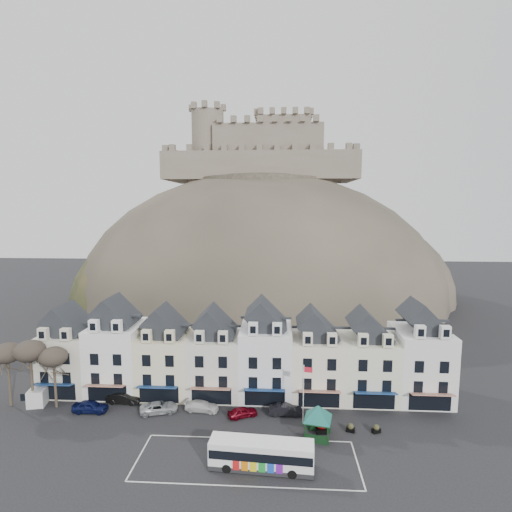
{
  "coord_description": "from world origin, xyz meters",
  "views": [
    {
      "loc": [
        5.08,
        -35.73,
        25.38
      ],
      "look_at": [
        1.58,
        24.0,
        17.8
      ],
      "focal_mm": 28.0,
      "sensor_mm": 36.0,
      "label": 1
    }
  ],
  "objects_px": {
    "car_navy": "(90,407)",
    "car_charcoal": "(286,410)",
    "car_maroon": "(243,412)",
    "bus": "(261,453)",
    "white_van": "(41,393)",
    "red_buoy": "(322,423)",
    "flagpole": "(304,391)",
    "car_white": "(202,406)",
    "car_black": "(124,398)",
    "bus_shelter": "(318,413)",
    "car_silver": "(159,407)"
  },
  "relations": [
    {
      "from": "car_navy",
      "to": "car_charcoal",
      "type": "distance_m",
      "value": 24.1
    },
    {
      "from": "car_maroon",
      "to": "car_charcoal",
      "type": "relative_size",
      "value": 0.87
    },
    {
      "from": "bus",
      "to": "white_van",
      "type": "xyz_separation_m",
      "value": [
        -29.38,
        11.88,
        -0.52
      ]
    },
    {
      "from": "white_van",
      "to": "car_charcoal",
      "type": "xyz_separation_m",
      "value": [
        31.88,
        -1.78,
        -0.38
      ]
    },
    {
      "from": "red_buoy",
      "to": "flagpole",
      "type": "bearing_deg",
      "value": 143.31
    },
    {
      "from": "car_white",
      "to": "car_charcoal",
      "type": "height_order",
      "value": "car_charcoal"
    },
    {
      "from": "white_van",
      "to": "car_maroon",
      "type": "bearing_deg",
      "value": -17.2
    },
    {
      "from": "car_maroon",
      "to": "car_charcoal",
      "type": "height_order",
      "value": "car_charcoal"
    },
    {
      "from": "flagpole",
      "to": "white_van",
      "type": "xyz_separation_m",
      "value": [
        -33.96,
        3.7,
        -3.07
      ]
    },
    {
      "from": "car_navy",
      "to": "car_black",
      "type": "relative_size",
      "value": 0.99
    },
    {
      "from": "car_white",
      "to": "red_buoy",
      "type": "bearing_deg",
      "value": -98.85
    },
    {
      "from": "car_navy",
      "to": "car_black",
      "type": "height_order",
      "value": "car_navy"
    },
    {
      "from": "flagpole",
      "to": "car_navy",
      "type": "bearing_deg",
      "value": 177.37
    },
    {
      "from": "red_buoy",
      "to": "car_navy",
      "type": "height_order",
      "value": "red_buoy"
    },
    {
      "from": "bus_shelter",
      "to": "car_black",
      "type": "relative_size",
      "value": 1.33
    },
    {
      "from": "car_black",
      "to": "car_silver",
      "type": "height_order",
      "value": "car_black"
    },
    {
      "from": "car_charcoal",
      "to": "car_black",
      "type": "bearing_deg",
      "value": 84.91
    },
    {
      "from": "bus_shelter",
      "to": "car_navy",
      "type": "relative_size",
      "value": 1.35
    },
    {
      "from": "white_van",
      "to": "car_black",
      "type": "xyz_separation_m",
      "value": [
        11.08,
        0.0,
        -0.34
      ]
    },
    {
      "from": "car_black",
      "to": "car_maroon",
      "type": "relative_size",
      "value": 1.2
    },
    {
      "from": "car_white",
      "to": "bus_shelter",
      "type": "bearing_deg",
      "value": -103.97
    },
    {
      "from": "bus_shelter",
      "to": "flagpole",
      "type": "xyz_separation_m",
      "value": [
        -1.36,
        2.64,
        1.22
      ]
    },
    {
      "from": "bus_shelter",
      "to": "red_buoy",
      "type": "bearing_deg",
      "value": 77.2
    },
    {
      "from": "bus_shelter",
      "to": "car_silver",
      "type": "relative_size",
      "value": 1.28
    },
    {
      "from": "car_black",
      "to": "bus",
      "type": "bearing_deg",
      "value": -120.14
    },
    {
      "from": "bus",
      "to": "white_van",
      "type": "relative_size",
      "value": 2.08
    },
    {
      "from": "bus_shelter",
      "to": "car_white",
      "type": "bearing_deg",
      "value": 172.33
    },
    {
      "from": "car_black",
      "to": "car_white",
      "type": "xyz_separation_m",
      "value": [
        10.4,
        -1.39,
        -0.1
      ]
    },
    {
      "from": "red_buoy",
      "to": "white_van",
      "type": "bearing_deg",
      "value": 171.86
    },
    {
      "from": "car_silver",
      "to": "car_maroon",
      "type": "bearing_deg",
      "value": -108.64
    },
    {
      "from": "car_silver",
      "to": "car_white",
      "type": "distance_m",
      "value": 5.25
    },
    {
      "from": "car_black",
      "to": "white_van",
      "type": "bearing_deg",
      "value": 92.86
    },
    {
      "from": "flagpole",
      "to": "car_charcoal",
      "type": "relative_size",
      "value": 1.75
    },
    {
      "from": "white_van",
      "to": "car_black",
      "type": "bearing_deg",
      "value": -11.85
    },
    {
      "from": "flagpole",
      "to": "car_white",
      "type": "relative_size",
      "value": 1.71
    },
    {
      "from": "car_black",
      "to": "car_white",
      "type": "relative_size",
      "value": 1.02
    },
    {
      "from": "car_silver",
      "to": "car_white",
      "type": "bearing_deg",
      "value": -98.78
    },
    {
      "from": "car_navy",
      "to": "car_maroon",
      "type": "height_order",
      "value": "car_navy"
    },
    {
      "from": "red_buoy",
      "to": "car_charcoal",
      "type": "bearing_deg",
      "value": 139.98
    },
    {
      "from": "car_charcoal",
      "to": "car_navy",
      "type": "bearing_deg",
      "value": 91.51
    },
    {
      "from": "white_van",
      "to": "car_white",
      "type": "distance_m",
      "value": 21.53
    },
    {
      "from": "red_buoy",
      "to": "car_charcoal",
      "type": "height_order",
      "value": "red_buoy"
    },
    {
      "from": "bus_shelter",
      "to": "car_black",
      "type": "bearing_deg",
      "value": 177.37
    },
    {
      "from": "white_van",
      "to": "car_silver",
      "type": "relative_size",
      "value": 1.1
    },
    {
      "from": "flagpole",
      "to": "car_black",
      "type": "distance_m",
      "value": 23.43
    },
    {
      "from": "red_buoy",
      "to": "white_van",
      "type": "distance_m",
      "value": 36.25
    },
    {
      "from": "car_black",
      "to": "car_white",
      "type": "height_order",
      "value": "car_black"
    },
    {
      "from": "car_navy",
      "to": "car_charcoal",
      "type": "xyz_separation_m",
      "value": [
        24.09,
        0.72,
        -0.05
      ]
    },
    {
      "from": "car_black",
      "to": "car_silver",
      "type": "relative_size",
      "value": 0.96
    },
    {
      "from": "flagpole",
      "to": "car_white",
      "type": "height_order",
      "value": "flagpole"
    }
  ]
}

